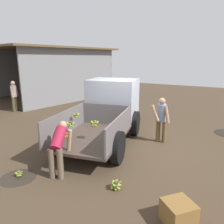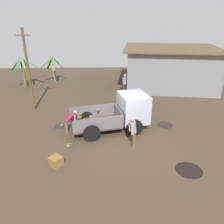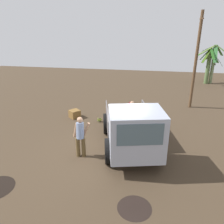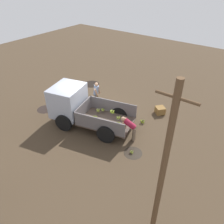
% 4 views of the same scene
% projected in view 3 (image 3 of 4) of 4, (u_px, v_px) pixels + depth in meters
% --- Properties ---
extents(ground, '(36.00, 36.00, 0.00)m').
position_uv_depth(ground, '(112.00, 150.00, 8.96)').
color(ground, '#433424').
extents(mud_patch_1, '(0.98, 0.98, 0.01)m').
position_uv_depth(mud_patch_1, '(134.00, 208.00, 6.10)').
color(mud_patch_1, black).
rests_on(mud_patch_1, ground).
extents(mud_patch_2, '(0.89, 0.89, 0.01)m').
position_uv_depth(mud_patch_2, '(145.00, 119.00, 12.01)').
color(mud_patch_2, '#2C241C').
rests_on(mud_patch_2, ground).
extents(cargo_truck, '(4.75, 2.90, 2.12)m').
position_uv_depth(cargo_truck, '(134.00, 132.00, 8.01)').
color(cargo_truck, '#43362E').
rests_on(cargo_truck, ground).
extents(utility_pole, '(0.98, 0.17, 5.60)m').
position_uv_depth(utility_pole, '(196.00, 61.00, 12.75)').
color(utility_pole, brown).
rests_on(utility_pole, ground).
extents(banana_palm_1, '(2.88, 2.63, 3.32)m').
position_uv_depth(banana_palm_1, '(213.00, 63.00, 18.97)').
color(banana_palm_1, '#72865B').
rests_on(banana_palm_1, ground).
extents(banana_palm_2, '(2.74, 2.27, 3.05)m').
position_uv_depth(banana_palm_2, '(208.00, 65.00, 18.99)').
color(banana_palm_2, '#536B3D').
rests_on(banana_palm_2, ground).
extents(person_foreground_visitor, '(0.42, 0.67, 1.62)m').
position_uv_depth(person_foreground_visitor, '(80.00, 135.00, 8.26)').
color(person_foreground_visitor, brown).
rests_on(person_foreground_visitor, ground).
extents(person_worker_loading, '(0.79, 0.75, 1.32)m').
position_uv_depth(person_worker_loading, '(130.00, 109.00, 11.21)').
color(person_worker_loading, brown).
rests_on(person_worker_loading, ground).
extents(banana_bunch_on_ground_0, '(0.17, 0.17, 0.16)m').
position_uv_depth(banana_bunch_on_ground_0, '(146.00, 118.00, 11.93)').
color(banana_bunch_on_ground_0, brown).
rests_on(banana_bunch_on_ground_0, ground).
extents(banana_bunch_on_ground_1, '(0.27, 0.27, 0.22)m').
position_uv_depth(banana_bunch_on_ground_1, '(99.00, 120.00, 11.60)').
color(banana_bunch_on_ground_1, '#4B4330').
rests_on(banana_bunch_on_ground_1, ground).
extents(wooden_crate_0, '(0.72, 0.72, 0.43)m').
position_uv_depth(wooden_crate_0, '(75.00, 114.00, 12.13)').
color(wooden_crate_0, brown).
rests_on(wooden_crate_0, ground).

